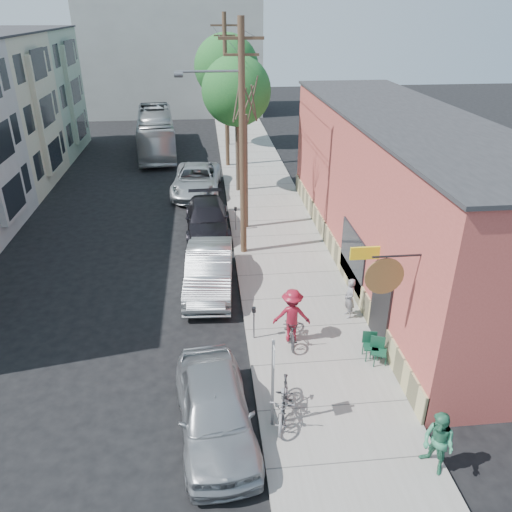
{
  "coord_description": "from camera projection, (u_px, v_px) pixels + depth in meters",
  "views": [
    {
      "loc": [
        0.87,
        -14.63,
        10.47
      ],
      "look_at": [
        2.69,
        3.12,
        1.5
      ],
      "focal_mm": 35.0,
      "sensor_mm": 36.0,
      "label": 1
    }
  ],
  "objects": [
    {
      "name": "car_1",
      "position": [
        209.0,
        271.0,
        20.23
      ],
      "size": [
        2.14,
        5.3,
        1.71
      ],
      "primitive_type": "imported",
      "rotation": [
        0.0,
        0.0,
        -0.06
      ],
      "color": "gray",
      "rests_on": "ground"
    },
    {
      "name": "tree_bare",
      "position": [
        246.0,
        173.0,
        24.75
      ],
      "size": [
        0.24,
        0.24,
        5.75
      ],
      "color": "#44392C",
      "rests_on": "sidewalk"
    },
    {
      "name": "utility_pole_near",
      "position": [
        241.0,
        140.0,
        21.09
      ],
      "size": [
        3.57,
        0.28,
        10.0
      ],
      "color": "#503A28",
      "rests_on": "sidewalk"
    },
    {
      "name": "patio_chair_b",
      "position": [
        371.0,
        346.0,
        16.16
      ],
      "size": [
        0.6,
        0.6,
        0.88
      ],
      "primitive_type": null,
      "rotation": [
        0.0,
        0.0,
        -0.22
      ],
      "color": "#113D2A",
      "rests_on": "sidewalk"
    },
    {
      "name": "sign_post",
      "position": [
        273.0,
        376.0,
        13.0
      ],
      "size": [
        0.07,
        0.45,
        2.8
      ],
      "color": "slate",
      "rests_on": "sidewalk"
    },
    {
      "name": "parking_meter_near",
      "position": [
        254.0,
        318.0,
        16.95
      ],
      "size": [
        0.14,
        0.14,
        1.24
      ],
      "color": "slate",
      "rests_on": "sidewalk"
    },
    {
      "name": "patron_grey",
      "position": [
        349.0,
        298.0,
        18.19
      ],
      "size": [
        0.41,
        0.59,
        1.55
      ],
      "primitive_type": "imported",
      "rotation": [
        0.0,
        0.0,
        -1.49
      ],
      "color": "gray",
      "rests_on": "sidewalk"
    },
    {
      "name": "parking_meter_far",
      "position": [
        236.0,
        215.0,
        25.3
      ],
      "size": [
        0.14,
        0.14,
        1.24
      ],
      "color": "slate",
      "rests_on": "sidewalk"
    },
    {
      "name": "car_2",
      "position": [
        207.0,
        219.0,
        25.38
      ],
      "size": [
        2.28,
        5.36,
        1.54
      ],
      "primitive_type": "imported",
      "rotation": [
        0.0,
        0.0,
        0.02
      ],
      "color": "black",
      "rests_on": "ground"
    },
    {
      "name": "ground",
      "position": [
        189.0,
        337.0,
        17.63
      ],
      "size": [
        120.0,
        120.0,
        0.0
      ],
      "primitive_type": "plane",
      "color": "black"
    },
    {
      "name": "bus",
      "position": [
        156.0,
        132.0,
        39.28
      ],
      "size": [
        3.6,
        11.47,
        3.14
      ],
      "primitive_type": "imported",
      "rotation": [
        0.0,
        0.0,
        0.09
      ],
      "color": "silver",
      "rests_on": "ground"
    },
    {
      "name": "parked_bike_a",
      "position": [
        285.0,
        396.0,
        14.04
      ],
      "size": [
        0.8,
        1.71,
        0.99
      ],
      "primitive_type": "imported",
      "rotation": [
        0.0,
        0.0,
        -0.21
      ],
      "color": "black",
      "rests_on": "sidewalk"
    },
    {
      "name": "tree_leafy_far",
      "position": [
        226.0,
        67.0,
        38.76
      ],
      "size": [
        5.01,
        5.01,
        8.58
      ],
      "color": "#44392C",
      "rests_on": "sidewalk"
    },
    {
      "name": "cafe_building",
      "position": [
        397.0,
        192.0,
        21.4
      ],
      "size": [
        6.6,
        20.2,
        6.61
      ],
      "color": "#AF4841",
      "rests_on": "ground"
    },
    {
      "name": "tree_leafy_mid",
      "position": [
        236.0,
        91.0,
        28.57
      ],
      "size": [
        4.0,
        4.0,
        7.96
      ],
      "color": "#44392C",
      "rests_on": "sidewalk"
    },
    {
      "name": "cyclist_bike",
      "position": [
        291.0,
        327.0,
        17.02
      ],
      "size": [
        0.8,
        1.97,
        1.01
      ],
      "primitive_type": "imported",
      "rotation": [
        0.0,
        0.0,
        -0.07
      ],
      "color": "black",
      "rests_on": "sidewalk"
    },
    {
      "name": "utility_pole_far",
      "position": [
        226.0,
        90.0,
        33.81
      ],
      "size": [
        1.8,
        0.28,
        10.0
      ],
      "color": "#503A28",
      "rests_on": "sidewalk"
    },
    {
      "name": "car_3",
      "position": [
        196.0,
        180.0,
        30.79
      ],
      "size": [
        3.23,
        6.24,
        1.68
      ],
      "primitive_type": "imported",
      "rotation": [
        0.0,
        0.0,
        -0.07
      ],
      "color": "#A9AEB1",
      "rests_on": "ground"
    },
    {
      "name": "car_0",
      "position": [
        215.0,
        410.0,
        13.3
      ],
      "size": [
        2.42,
        5.02,
        1.65
      ],
      "primitive_type": "imported",
      "rotation": [
        0.0,
        0.0,
        0.1
      ],
      "color": "#9A9DA1",
      "rests_on": "ground"
    },
    {
      "name": "parked_bike_b",
      "position": [
        284.0,
        404.0,
        13.75
      ],
      "size": [
        1.12,
        2.02,
        1.0
      ],
      "primitive_type": "imported",
      "rotation": [
        0.0,
        0.0,
        -0.25
      ],
      "color": "gray",
      "rests_on": "sidewalk"
    },
    {
      "name": "patron_green",
      "position": [
        438.0,
        443.0,
        12.05
      ],
      "size": [
        0.94,
        1.04,
        1.74
      ],
      "primitive_type": "imported",
      "rotation": [
        0.0,
        0.0,
        -1.16
      ],
      "color": "#317B58",
      "rests_on": "sidewalk"
    },
    {
      "name": "cyclist",
      "position": [
        292.0,
        316.0,
        16.8
      ],
      "size": [
        1.34,
        0.86,
        1.96
      ],
      "primitive_type": "imported",
      "rotation": [
        0.0,
        0.0,
        3.03
      ],
      "color": "maroon",
      "rests_on": "sidewalk"
    },
    {
      "name": "end_cap_building",
      "position": [
        173.0,
        54.0,
        52.07
      ],
      "size": [
        18.0,
        8.0,
        12.0
      ],
      "primitive_type": "cube",
      "color": "#A6A6A1",
      "rests_on": "ground"
    },
    {
      "name": "patio_chair_a",
      "position": [
        379.0,
        352.0,
        15.93
      ],
      "size": [
        0.66,
        0.66,
        0.88
      ],
      "primitive_type": null,
      "rotation": [
        0.0,
        0.0,
        -0.41
      ],
      "color": "#113D2A",
      "rests_on": "sidewalk"
    },
    {
      "name": "sidewalk",
      "position": [
        269.0,
        214.0,
        27.76
      ],
      "size": [
        4.5,
        58.0,
        0.15
      ],
      "primitive_type": "cube",
      "color": "gray",
      "rests_on": "ground"
    }
  ]
}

